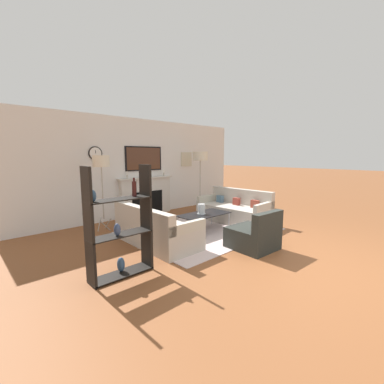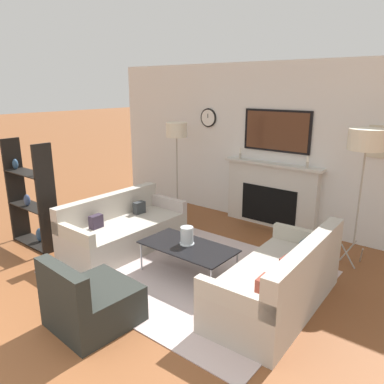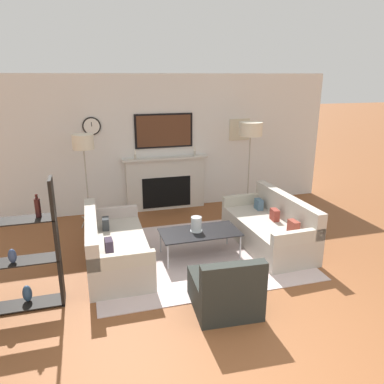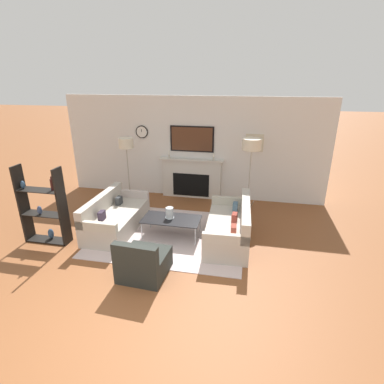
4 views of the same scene
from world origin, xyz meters
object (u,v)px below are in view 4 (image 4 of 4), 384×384
armchair (143,263)px  coffee_table (171,220)px  couch_right (230,228)px  floor_lamp_left (126,144)px  floor_lamp_right (252,145)px  couch_left (115,218)px  hurricane_candle (170,213)px  shelf_unit (43,209)px

armchair → coffee_table: 1.40m
armchair → couch_right: bearing=47.8°
coffee_table → armchair: bearing=-94.5°
floor_lamp_left → floor_lamp_right: (3.11, 0.00, 0.11)m
couch_left → couch_right: 2.49m
armchair → floor_lamp_right: floor_lamp_right is taller
hurricane_candle → floor_lamp_right: 2.52m
armchair → coffee_table: size_ratio=0.69×
floor_lamp_left → hurricane_candle: bearing=-45.9°
armchair → shelf_unit: (-2.29, 0.70, 0.48)m
shelf_unit → coffee_table: bearing=16.1°
armchair → hurricane_candle: bearing=87.4°
armchair → floor_lamp_right: 3.72m
floor_lamp_left → couch_right: bearing=-29.3°
couch_left → couch_right: couch_right is taller
coffee_table → couch_right: bearing=3.2°
armchair → shelf_unit: size_ratio=0.52×
couch_left → shelf_unit: shelf_unit is taller
armchair → floor_lamp_right: size_ratio=0.45×
couch_right → floor_lamp_left: (-2.81, 1.57, 1.26)m
floor_lamp_right → couch_right: bearing=-101.1°
coffee_table → floor_lamp_left: bearing=134.2°
armchair → floor_lamp_right: bearing=61.8°
couch_right → hurricane_candle: 1.27m
couch_left → floor_lamp_left: 2.05m
hurricane_candle → shelf_unit: bearing=-162.8°
couch_left → hurricane_candle: 1.26m
floor_lamp_left → shelf_unit: (-0.81, -2.33, -0.83)m
hurricane_candle → shelf_unit: (-2.36, -0.73, 0.22)m
coffee_table → hurricane_candle: (-0.04, 0.04, 0.12)m
couch_right → floor_lamp_left: floor_lamp_left is taller
hurricane_candle → floor_lamp_left: floor_lamp_left is taller
coffee_table → floor_lamp_right: 2.57m
floor_lamp_right → shelf_unit: 4.65m
couch_right → floor_lamp_right: floor_lamp_right is taller
couch_left → armchair: 1.87m
armchair → floor_lamp_right: (1.63, 3.03, 1.41)m
shelf_unit → hurricane_candle: bearing=17.2°
armchair → floor_lamp_left: (-1.49, 3.03, 1.30)m
couch_right → coffee_table: size_ratio=1.56×
couch_right → shelf_unit: 3.72m
couch_left → hurricane_candle: couch_left is taller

